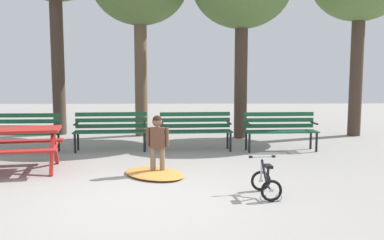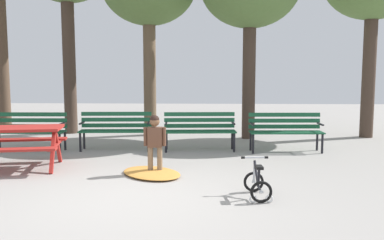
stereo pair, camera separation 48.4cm
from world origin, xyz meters
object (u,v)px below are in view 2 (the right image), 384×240
(park_bench_far_right, at_px, (285,129))
(picnic_table, at_px, (10,137))
(child_standing, at_px, (155,140))
(park_bench_far_left, at_px, (30,128))
(kids_bicycle, at_px, (257,183))
(park_bench_right, at_px, (200,128))
(park_bench_left, at_px, (116,127))

(park_bench_far_right, bearing_deg, picnic_table, -159.87)
(park_bench_far_right, bearing_deg, child_standing, -140.47)
(park_bench_far_left, distance_m, kids_bicycle, 5.75)
(picnic_table, xyz_separation_m, park_bench_far_left, (-0.42, 1.77, -0.08))
(park_bench_far_left, bearing_deg, park_bench_far_right, 1.62)
(child_standing, bearing_deg, park_bench_far_left, 146.96)
(picnic_table, relative_size, kids_bicycle, 3.46)
(child_standing, bearing_deg, picnic_table, 175.07)
(park_bench_right, bearing_deg, park_bench_far_left, -176.81)
(park_bench_far_left, xyz_separation_m, park_bench_far_right, (5.70, 0.16, 0.00))
(park_bench_far_right, bearing_deg, park_bench_left, 179.23)
(park_bench_far_left, relative_size, child_standing, 1.58)
(park_bench_right, xyz_separation_m, park_bench_far_right, (1.90, -0.05, 0.00))
(park_bench_far_left, height_order, child_standing, child_standing)
(park_bench_far_right, bearing_deg, park_bench_far_left, -178.38)
(park_bench_left, bearing_deg, child_standing, -61.92)
(park_bench_left, height_order, child_standing, child_standing)
(park_bench_right, bearing_deg, park_bench_left, 179.99)
(park_bench_far_left, relative_size, park_bench_far_right, 1.00)
(picnic_table, height_order, park_bench_far_right, park_bench_far_right)
(picnic_table, relative_size, park_bench_far_left, 1.25)
(park_bench_far_left, bearing_deg, picnic_table, -76.58)
(park_bench_far_right, xyz_separation_m, child_standing, (-2.62, -2.16, 0.08))
(park_bench_far_left, distance_m, park_bench_right, 3.80)
(park_bench_left, xyz_separation_m, child_standing, (1.18, -2.21, 0.08))
(picnic_table, height_order, park_bench_left, park_bench_left)
(picnic_table, bearing_deg, kids_bicycle, -19.82)
(picnic_table, relative_size, park_bench_left, 1.24)
(picnic_table, xyz_separation_m, park_bench_right, (3.37, 1.98, -0.08))
(park_bench_left, height_order, park_bench_far_right, same)
(park_bench_far_right, relative_size, child_standing, 1.59)
(park_bench_right, bearing_deg, child_standing, -107.99)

